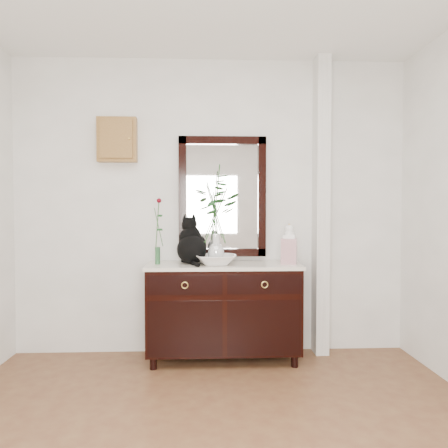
{
  "coord_description": "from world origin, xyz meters",
  "views": [
    {
      "loc": [
        -0.06,
        -2.05,
        1.33
      ],
      "look_at": [
        0.1,
        1.63,
        1.2
      ],
      "focal_mm": 35.0,
      "sensor_mm": 36.0,
      "label": 1
    }
  ],
  "objects_px": {
    "sideboard": "(223,307)",
    "lotus_bowl": "(216,260)",
    "cat": "(192,240)",
    "ginger_jar": "(289,244)"
  },
  "relations": [
    {
      "from": "sideboard",
      "to": "lotus_bowl",
      "type": "relative_size",
      "value": 3.82
    },
    {
      "from": "sideboard",
      "to": "cat",
      "type": "distance_m",
      "value": 0.64
    },
    {
      "from": "sideboard",
      "to": "cat",
      "type": "relative_size",
      "value": 3.24
    },
    {
      "from": "lotus_bowl",
      "to": "ginger_jar",
      "type": "bearing_deg",
      "value": 3.23
    },
    {
      "from": "sideboard",
      "to": "ginger_jar",
      "type": "height_order",
      "value": "ginger_jar"
    },
    {
      "from": "sideboard",
      "to": "ginger_jar",
      "type": "relative_size",
      "value": 3.76
    },
    {
      "from": "ginger_jar",
      "to": "sideboard",
      "type": "bearing_deg",
      "value": 177.15
    },
    {
      "from": "sideboard",
      "to": "ginger_jar",
      "type": "distance_m",
      "value": 0.79
    },
    {
      "from": "cat",
      "to": "ginger_jar",
      "type": "relative_size",
      "value": 1.16
    },
    {
      "from": "cat",
      "to": "lotus_bowl",
      "type": "distance_m",
      "value": 0.28
    }
  ]
}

